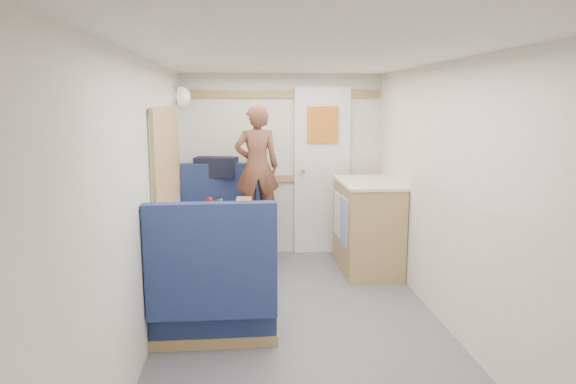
{
  "coord_description": "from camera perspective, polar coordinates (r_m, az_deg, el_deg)",
  "views": [
    {
      "loc": [
        -0.43,
        -3.41,
        1.71
      ],
      "look_at": [
        -0.05,
        0.9,
        0.94
      ],
      "focal_mm": 32.0,
      "sensor_mm": 36.0,
      "label": 1
    }
  ],
  "objects": [
    {
      "name": "floor",
      "position": [
        3.84,
        1.98,
        -16.34
      ],
      "size": [
        4.5,
        4.5,
        0.0
      ],
      "primitive_type": "plane",
      "color": "#515156",
      "rests_on": "ground"
    },
    {
      "name": "ceiling",
      "position": [
        3.45,
        2.18,
        14.92
      ],
      "size": [
        4.5,
        4.5,
        0.0
      ],
      "primitive_type": "plane",
      "rotation": [
        3.14,
        0.0,
        0.0
      ],
      "color": "silver",
      "rests_on": "wall_back"
    },
    {
      "name": "wall_back",
      "position": [
        5.72,
        -0.72,
        2.99
      ],
      "size": [
        2.2,
        0.02,
        2.0
      ],
      "primitive_type": "cube",
      "color": "silver",
      "rests_on": "floor"
    },
    {
      "name": "wall_left",
      "position": [
        3.55,
        -15.85,
        -1.83
      ],
      "size": [
        0.02,
        4.5,
        2.0
      ],
      "primitive_type": "cube",
      "color": "silver",
      "rests_on": "floor"
    },
    {
      "name": "wall_right",
      "position": [
        3.81,
        18.74,
        -1.19
      ],
      "size": [
        0.02,
        4.5,
        2.0
      ],
      "primitive_type": "cube",
      "color": "silver",
      "rests_on": "floor"
    },
    {
      "name": "oak_trim_low",
      "position": [
        5.72,
        -0.7,
        1.48
      ],
      "size": [
        2.15,
        0.02,
        0.08
      ],
      "primitive_type": "cube",
      "color": "#A17849",
      "rests_on": "wall_back"
    },
    {
      "name": "oak_trim_high",
      "position": [
        5.66,
        -0.72,
        10.83
      ],
      "size": [
        2.15,
        0.02,
        0.08
      ],
      "primitive_type": "cube",
      "color": "#A17849",
      "rests_on": "wall_back"
    },
    {
      "name": "side_window",
      "position": [
        4.48,
        -13.41,
        3.95
      ],
      "size": [
        0.04,
        1.3,
        0.72
      ],
      "primitive_type": "cube",
      "color": "#A0B095",
      "rests_on": "wall_left"
    },
    {
      "name": "rear_door",
      "position": [
        5.74,
        3.78,
        2.72
      ],
      "size": [
        0.62,
        0.12,
        1.86
      ],
      "color": "white",
      "rests_on": "wall_back"
    },
    {
      "name": "dinette_table",
      "position": [
        4.56,
        -7.69,
        -4.5
      ],
      "size": [
        0.62,
        0.92,
        0.72
      ],
      "color": "white",
      "rests_on": "floor"
    },
    {
      "name": "bench_far",
      "position": [
        5.47,
        -7.23,
        -4.91
      ],
      "size": [
        0.9,
        0.59,
        1.05
      ],
      "color": "#171B49",
      "rests_on": "floor"
    },
    {
      "name": "bench_near",
      "position": [
        3.82,
        -8.17,
        -11.64
      ],
      "size": [
        0.9,
        0.59,
        1.05
      ],
      "color": "#171B49",
      "rests_on": "floor"
    },
    {
      "name": "ledge",
      "position": [
        5.6,
        -7.27,
        1.51
      ],
      "size": [
        0.9,
        0.14,
        0.04
      ],
      "primitive_type": "cube",
      "color": "#A17849",
      "rests_on": "bench_far"
    },
    {
      "name": "dome_light",
      "position": [
        5.3,
        -11.88,
        10.34
      ],
      "size": [
        0.2,
        0.2,
        0.2
      ],
      "primitive_type": "sphere",
      "color": "white",
      "rests_on": "wall_left"
    },
    {
      "name": "galley_counter",
      "position": [
        5.27,
        8.81,
        -3.67
      ],
      "size": [
        0.57,
        0.92,
        0.92
      ],
      "color": "#A17849",
      "rests_on": "floor"
    },
    {
      "name": "person",
      "position": [
        5.14,
        -3.48,
        2.85
      ],
      "size": [
        0.46,
        0.32,
        1.22
      ],
      "primitive_type": "imported",
      "rotation": [
        0.0,
        0.0,
        3.21
      ],
      "color": "brown",
      "rests_on": "bench_far"
    },
    {
      "name": "duffel_bag",
      "position": [
        5.58,
        -7.98,
        2.78
      ],
      "size": [
        0.48,
        0.32,
        0.21
      ],
      "primitive_type": "cube",
      "rotation": [
        0.0,
        0.0,
        -0.25
      ],
      "color": "black",
      "rests_on": "ledge"
    },
    {
      "name": "tray",
      "position": [
        4.43,
        -5.95,
        -2.73
      ],
      "size": [
        0.34,
        0.41,
        0.02
      ],
      "primitive_type": "cube",
      "rotation": [
        0.0,
        0.0,
        0.19
      ],
      "color": "white",
      "rests_on": "dinette_table"
    },
    {
      "name": "orange_fruit",
      "position": [
        4.21,
        -4.99,
        -2.82
      ],
      "size": [
        0.07,
        0.07,
        0.07
      ],
      "primitive_type": "sphere",
      "color": "#DA5009",
      "rests_on": "tray"
    },
    {
      "name": "cheese_block",
      "position": [
        4.15,
        -5.98,
        -3.25
      ],
      "size": [
        0.11,
        0.07,
        0.03
      ],
      "primitive_type": "cube",
      "rotation": [
        0.0,
        0.0,
        -0.15
      ],
      "color": "#DFD280",
      "rests_on": "tray"
    },
    {
      "name": "wine_glass",
      "position": [
        4.49,
        -8.75,
        -1.14
      ],
      "size": [
        0.08,
        0.08,
        0.17
      ],
      "color": "white",
      "rests_on": "dinette_table"
    },
    {
      "name": "tumbler_left",
      "position": [
        4.31,
        -9.72,
        -2.51
      ],
      "size": [
        0.07,
        0.07,
        0.12
      ],
      "primitive_type": "cylinder",
      "color": "white",
      "rests_on": "dinette_table"
    },
    {
      "name": "tumbler_mid",
      "position": [
        4.71,
        -7.73,
        -1.37
      ],
      "size": [
        0.07,
        0.07,
        0.12
      ],
      "primitive_type": "cylinder",
      "color": "white",
      "rests_on": "dinette_table"
    },
    {
      "name": "tumbler_right",
      "position": [
        4.62,
        -8.1,
        -1.71
      ],
      "size": [
        0.06,
        0.06,
        0.1
      ],
      "primitive_type": "cylinder",
      "color": "white",
      "rests_on": "dinette_table"
    },
    {
      "name": "beer_glass",
      "position": [
        4.63,
        -4.9,
        -1.7
      ],
      "size": [
        0.06,
        0.06,
        0.09
      ],
      "primitive_type": "cylinder",
      "color": "brown",
      "rests_on": "dinette_table"
    },
    {
      "name": "pepper_grinder",
      "position": [
        4.63,
        -6.93,
        -1.69
      ],
      "size": [
        0.04,
        0.04,
        0.1
      ],
      "primitive_type": "cylinder",
      "color": "black",
      "rests_on": "dinette_table"
    },
    {
      "name": "bread_loaf",
      "position": [
        4.7,
        -4.91,
        -1.42
      ],
      "size": [
        0.14,
        0.26,
        0.11
      ],
      "primitive_type": "cube",
      "rotation": [
        0.0,
        0.0,
        -0.02
      ],
      "color": "brown",
      "rests_on": "dinette_table"
    }
  ]
}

